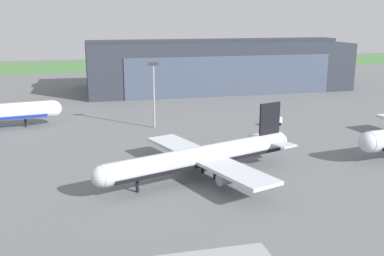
{
  "coord_description": "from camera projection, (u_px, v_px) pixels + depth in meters",
  "views": [
    {
      "loc": [
        -24.23,
        -73.71,
        27.05
      ],
      "look_at": [
        -1.73,
        19.07,
        3.06
      ],
      "focal_mm": 42.13,
      "sensor_mm": 36.0,
      "label": 1
    }
  ],
  "objects": [
    {
      "name": "maintenance_hangar",
      "position": [
        215.0,
        65.0,
        170.48
      ],
      "size": [
        95.11,
        38.7,
        18.33
      ],
      "color": "#2D333D",
      "rests_on": "ground_plane"
    },
    {
      "name": "stair_truck",
      "position": [
        274.0,
        121.0,
        113.39
      ],
      "size": [
        4.72,
        3.84,
        2.06
      ],
      "color": "silver",
      "rests_on": "ground_plane"
    },
    {
      "name": "apron_light_mast",
      "position": [
        154.0,
        89.0,
        108.94
      ],
      "size": [
        2.4,
        0.5,
        16.12
      ],
      "color": "#99999E",
      "rests_on": "ground_plane"
    },
    {
      "name": "ground_plane",
      "position": [
        226.0,
        169.0,
        81.6
      ],
      "size": [
        440.0,
        440.0,
        0.0
      ],
      "primitive_type": "plane",
      "color": "slate"
    },
    {
      "name": "grass_field_strip",
      "position": [
        127.0,
        65.0,
        249.9
      ],
      "size": [
        440.0,
        56.0,
        0.08
      ],
      "primitive_type": "cube",
      "color": "#4C7D42",
      "rests_on": "ground_plane"
    },
    {
      "name": "airliner_near_right",
      "position": [
        202.0,
        157.0,
        76.38
      ],
      "size": [
        36.97,
        32.04,
        11.44
      ],
      "color": "silver",
      "rests_on": "ground_plane"
    }
  ]
}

